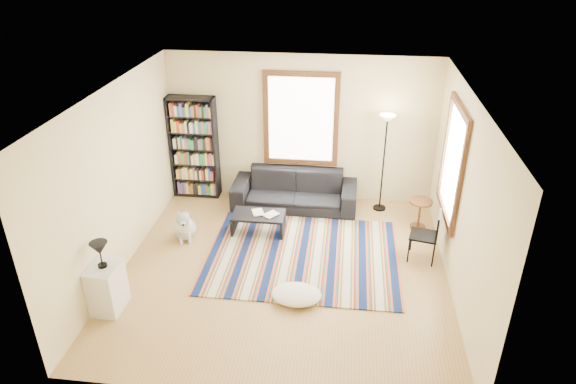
# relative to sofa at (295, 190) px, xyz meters

# --- Properties ---
(floor) EXTENTS (5.00, 5.00, 0.10)m
(floor) POSITION_rel_sofa_xyz_m (0.06, -2.05, -0.39)
(floor) COLOR #A2874A
(floor) RESTS_ON ground
(ceiling) EXTENTS (5.00, 5.00, 0.10)m
(ceiling) POSITION_rel_sofa_xyz_m (0.06, -2.05, 2.51)
(ceiling) COLOR white
(ceiling) RESTS_ON floor
(wall_back) EXTENTS (5.00, 0.10, 2.80)m
(wall_back) POSITION_rel_sofa_xyz_m (0.06, 0.50, 1.06)
(wall_back) COLOR beige
(wall_back) RESTS_ON floor
(wall_front) EXTENTS (5.00, 0.10, 2.80)m
(wall_front) POSITION_rel_sofa_xyz_m (0.06, -4.60, 1.06)
(wall_front) COLOR beige
(wall_front) RESTS_ON floor
(wall_left) EXTENTS (0.10, 5.00, 2.80)m
(wall_left) POSITION_rel_sofa_xyz_m (-2.49, -2.05, 1.06)
(wall_left) COLOR beige
(wall_left) RESTS_ON floor
(wall_right) EXTENTS (0.10, 5.00, 2.80)m
(wall_right) POSITION_rel_sofa_xyz_m (2.61, -2.05, 1.06)
(wall_right) COLOR beige
(wall_right) RESTS_ON floor
(window_back) EXTENTS (1.20, 0.06, 1.60)m
(window_back) POSITION_rel_sofa_xyz_m (0.06, 0.42, 1.26)
(window_back) COLOR white
(window_back) RESTS_ON wall_back
(window_right) EXTENTS (0.06, 1.20, 1.60)m
(window_right) POSITION_rel_sofa_xyz_m (2.53, -1.25, 1.26)
(window_right) COLOR white
(window_right) RESTS_ON wall_right
(rug) EXTENTS (3.08, 2.46, 0.02)m
(rug) POSITION_rel_sofa_xyz_m (0.31, -1.65, -0.33)
(rug) COLOR #0D1A42
(rug) RESTS_ON floor
(sofa) EXTENTS (2.33, 0.93, 0.68)m
(sofa) POSITION_rel_sofa_xyz_m (0.00, 0.00, 0.00)
(sofa) COLOR black
(sofa) RESTS_ON floor
(bookshelf) EXTENTS (0.90, 0.30, 2.00)m
(bookshelf) POSITION_rel_sofa_xyz_m (-1.97, 0.27, 0.66)
(bookshelf) COLOR black
(bookshelf) RESTS_ON floor
(coffee_table) EXTENTS (1.03, 0.83, 0.36)m
(coffee_table) POSITION_rel_sofa_xyz_m (-0.52, -1.01, -0.16)
(coffee_table) COLOR black
(coffee_table) RESTS_ON floor
(book_a) EXTENTS (0.30, 0.26, 0.02)m
(book_a) POSITION_rel_sofa_xyz_m (-0.62, -1.01, 0.03)
(book_a) COLOR beige
(book_a) RESTS_ON coffee_table
(book_b) EXTENTS (0.31, 0.32, 0.02)m
(book_b) POSITION_rel_sofa_xyz_m (-0.37, -0.96, 0.03)
(book_b) COLOR beige
(book_b) RESTS_ON coffee_table
(floor_cushion) EXTENTS (0.85, 0.72, 0.18)m
(floor_cushion) POSITION_rel_sofa_xyz_m (0.33, -2.76, -0.25)
(floor_cushion) COLOR white
(floor_cushion) RESTS_ON floor
(floor_lamp) EXTENTS (0.38, 0.38, 1.86)m
(floor_lamp) POSITION_rel_sofa_xyz_m (1.61, 0.10, 0.59)
(floor_lamp) COLOR black
(floor_lamp) RESTS_ON floor
(side_table) EXTENTS (0.48, 0.48, 0.54)m
(side_table) POSITION_rel_sofa_xyz_m (2.26, -0.52, -0.07)
(side_table) COLOR #4D2C13
(side_table) RESTS_ON floor
(folding_chair) EXTENTS (0.50, 0.48, 0.86)m
(folding_chair) POSITION_rel_sofa_xyz_m (2.21, -1.49, 0.09)
(folding_chair) COLOR black
(folding_chair) RESTS_ON floor
(white_cabinet) EXTENTS (0.39, 0.51, 0.70)m
(white_cabinet) POSITION_rel_sofa_xyz_m (-2.24, -3.25, 0.01)
(white_cabinet) COLOR silver
(white_cabinet) RESTS_ON floor
(table_lamp) EXTENTS (0.25, 0.25, 0.38)m
(table_lamp) POSITION_rel_sofa_xyz_m (-2.24, -3.25, 0.55)
(table_lamp) COLOR black
(table_lamp) RESTS_ON white_cabinet
(dog) EXTENTS (0.59, 0.70, 0.60)m
(dog) POSITION_rel_sofa_xyz_m (-1.74, -1.36, -0.04)
(dog) COLOR #BDBDBD
(dog) RESTS_ON floor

